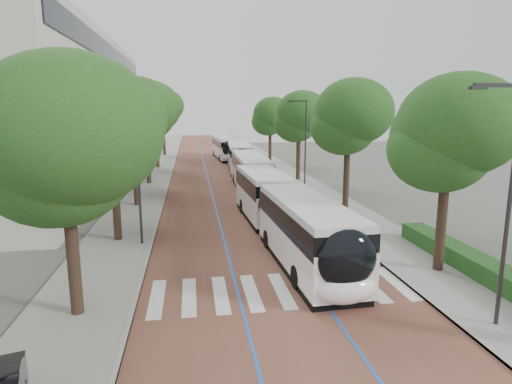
% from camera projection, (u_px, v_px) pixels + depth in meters
% --- Properties ---
extents(ground, '(160.00, 160.00, 0.00)m').
position_uv_depth(ground, '(282.00, 302.00, 16.49)').
color(ground, '#51544C').
rests_on(ground, ground).
extents(road, '(11.00, 140.00, 0.02)m').
position_uv_depth(road, '(217.00, 167.00, 55.32)').
color(road, brown).
rests_on(road, ground).
extents(sidewalk_left, '(4.00, 140.00, 0.12)m').
position_uv_depth(sidewalk_left, '(158.00, 168.00, 54.19)').
color(sidewalk_left, gray).
rests_on(sidewalk_left, ground).
extents(sidewalk_right, '(4.00, 140.00, 0.12)m').
position_uv_depth(sidewalk_right, '(274.00, 165.00, 56.42)').
color(sidewalk_right, gray).
rests_on(sidewalk_right, ground).
extents(kerb_left, '(0.20, 140.00, 0.14)m').
position_uv_depth(kerb_left, '(173.00, 167.00, 54.48)').
color(kerb_left, gray).
rests_on(kerb_left, ground).
extents(kerb_right, '(0.20, 140.00, 0.14)m').
position_uv_depth(kerb_right, '(260.00, 166.00, 56.13)').
color(kerb_right, gray).
rests_on(kerb_right, ground).
extents(zebra_crossing, '(10.55, 3.60, 0.01)m').
position_uv_depth(zebra_crossing, '(282.00, 290.00, 17.49)').
color(zebra_crossing, silver).
rests_on(zebra_crossing, ground).
extents(lane_line_left, '(0.12, 126.00, 0.01)m').
position_uv_depth(lane_line_left, '(205.00, 167.00, 55.08)').
color(lane_line_left, blue).
rests_on(lane_line_left, road).
extents(lane_line_right, '(0.12, 126.00, 0.01)m').
position_uv_depth(lane_line_right, '(230.00, 166.00, 55.55)').
color(lane_line_right, blue).
rests_on(lane_line_right, road).
extents(office_building, '(18.11, 40.00, 14.00)m').
position_uv_depth(office_building, '(13.00, 113.00, 39.46)').
color(office_building, '#9E9C92').
rests_on(office_building, ground).
extents(hedge, '(1.20, 14.00, 0.80)m').
position_uv_depth(hedge, '(496.00, 275.00, 17.74)').
color(hedge, '#183A14').
rests_on(hedge, sidewalk_right).
extents(streetlight_near, '(1.82, 0.20, 8.00)m').
position_uv_depth(streetlight_near, '(506.00, 188.00, 13.65)').
color(streetlight_near, '#2A2A2C').
rests_on(streetlight_near, sidewalk_right).
extents(streetlight_far, '(1.82, 0.20, 8.00)m').
position_uv_depth(streetlight_far, '(304.00, 138.00, 37.91)').
color(streetlight_far, '#2A2A2C').
rests_on(streetlight_far, sidewalk_right).
extents(lamp_post_left, '(0.14, 0.14, 8.00)m').
position_uv_depth(lamp_post_left, '(138.00, 171.00, 22.57)').
color(lamp_post_left, '#2A2A2C').
rests_on(lamp_post_left, sidewalk_left).
extents(trees_left, '(6.14, 61.08, 9.86)m').
position_uv_depth(trees_left, '(143.00, 117.00, 38.28)').
color(trees_left, black).
rests_on(trees_left, ground).
extents(trees_right, '(5.48, 47.31, 8.89)m').
position_uv_depth(trees_right, '(314.00, 121.00, 38.22)').
color(trees_right, black).
rests_on(trees_right, ground).
extents(lead_bus, '(3.38, 18.49, 3.20)m').
position_uv_depth(lead_bus, '(285.00, 214.00, 23.50)').
color(lead_bus, black).
rests_on(lead_bus, ground).
extents(bus_queued_0, '(2.74, 12.44, 3.20)m').
position_uv_depth(bus_queued_0, '(251.00, 173.00, 38.57)').
color(bus_queued_0, white).
rests_on(bus_queued_0, ground).
extents(bus_queued_1, '(3.26, 12.53, 3.20)m').
position_uv_depth(bus_queued_1, '(239.00, 157.00, 51.84)').
color(bus_queued_1, white).
rests_on(bus_queued_1, ground).
extents(bus_queued_2, '(3.20, 12.52, 3.20)m').
position_uv_depth(bus_queued_2, '(225.00, 148.00, 63.91)').
color(bus_queued_2, white).
rests_on(bus_queued_2, ground).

